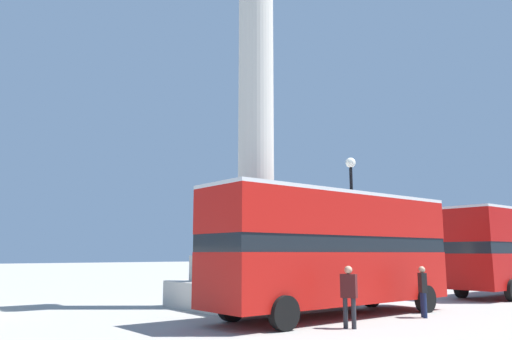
# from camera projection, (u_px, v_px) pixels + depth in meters

# --- Properties ---
(ground_plane) EXTENTS (200.00, 200.00, 0.00)m
(ground_plane) POSITION_uv_depth(u_px,v_px,m) (256.00, 307.00, 20.43)
(ground_plane) COLOR #9E9B93
(monument_column) EXTENTS (5.65, 5.65, 18.44)m
(monument_column) POSITION_uv_depth(u_px,v_px,m) (256.00, 185.00, 21.26)
(monument_column) COLOR beige
(monument_column) RESTS_ON ground_plane
(bus_b) EXTENTS (10.36, 3.23, 4.32)m
(bus_b) POSITION_uv_depth(u_px,v_px,m) (334.00, 248.00, 17.81)
(bus_b) COLOR #B7140F
(bus_b) RESTS_ON ground_plane
(street_lamp) EXTENTS (0.45, 0.45, 6.40)m
(street_lamp) POSITION_uv_depth(u_px,v_px,m) (352.00, 218.00, 21.81)
(street_lamp) COLOR black
(street_lamp) RESTS_ON ground_plane
(pedestrian_near_lamp) EXTENTS (0.42, 0.48, 1.74)m
(pedestrian_near_lamp) POSITION_uv_depth(u_px,v_px,m) (423.00, 288.00, 17.32)
(pedestrian_near_lamp) COLOR #192347
(pedestrian_near_lamp) RESTS_ON ground_plane
(pedestrian_by_plinth) EXTENTS (0.36, 0.51, 1.82)m
(pedestrian_by_plinth) POSITION_uv_depth(u_px,v_px,m) (349.00, 292.00, 14.85)
(pedestrian_by_plinth) COLOR #28282D
(pedestrian_by_plinth) RESTS_ON ground_plane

